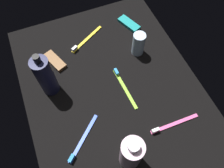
{
  "coord_description": "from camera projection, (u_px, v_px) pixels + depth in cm",
  "views": [
    {
      "loc": [
        -36.23,
        14.74,
        74.38
      ],
      "look_at": [
        0.0,
        0.0,
        3.0
      ],
      "focal_mm": 35.79,
      "sensor_mm": 36.0,
      "label": 1
    }
  ],
  "objects": [
    {
      "name": "toothbrush_blue",
      "position": [
        82.0,
        141.0,
        0.74
      ],
      "size": [
        12.88,
        14.23,
        2.1
      ],
      "color": "blue",
      "rests_on": "ground_plane"
    },
    {
      "name": "lotion_bottle",
      "position": [
        45.0,
        76.0,
        0.76
      ],
      "size": [
        6.09,
        6.09,
        20.48
      ],
      "color": "#1C1E41",
      "rests_on": "ground_plane"
    },
    {
      "name": "bodywash_bottle",
      "position": [
        131.0,
        153.0,
        0.64
      ],
      "size": [
        6.63,
        6.63,
        17.99
      ],
      "color": "silver",
      "rests_on": "ground_plane"
    },
    {
      "name": "snack_bar_teal",
      "position": [
        129.0,
        24.0,
        0.99
      ],
      "size": [
        11.14,
        7.64,
        1.5
      ],
      "primitive_type": "cube",
      "rotation": [
        0.0,
        0.0,
        0.39
      ],
      "color": "teal",
      "rests_on": "ground_plane"
    },
    {
      "name": "ground_plane",
      "position": [
        112.0,
        89.0,
        0.85
      ],
      "size": [
        84.0,
        64.0,
        1.2
      ],
      "primitive_type": "cube",
      "color": "black"
    },
    {
      "name": "toothbrush_lime",
      "position": [
        124.0,
        86.0,
        0.84
      ],
      "size": [
        18.04,
        2.26,
        2.1
      ],
      "color": "#8CD133",
      "rests_on": "ground_plane"
    },
    {
      "name": "snack_bar_brown",
      "position": [
        55.0,
        61.0,
        0.89
      ],
      "size": [
        11.14,
        7.57,
        1.5
      ],
      "primitive_type": "cube",
      "rotation": [
        0.0,
        0.0,
        0.38
      ],
      "color": "brown",
      "rests_on": "ground_plane"
    },
    {
      "name": "toothbrush_yellow",
      "position": [
        85.0,
        40.0,
        0.94
      ],
      "size": [
        9.91,
        16.25,
        2.1
      ],
      "color": "yellow",
      "rests_on": "ground_plane"
    },
    {
      "name": "toothbrush_pink",
      "position": [
        172.0,
        124.0,
        0.77
      ],
      "size": [
        1.64,
        18.02,
        2.1
      ],
      "color": "#E55999",
      "rests_on": "ground_plane"
    },
    {
      "name": "deodorant_stick",
      "position": [
        138.0,
        44.0,
        0.88
      ],
      "size": [
        4.89,
        4.89,
        10.11
      ],
      "primitive_type": "cylinder",
      "color": "silver",
      "rests_on": "ground_plane"
    }
  ]
}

